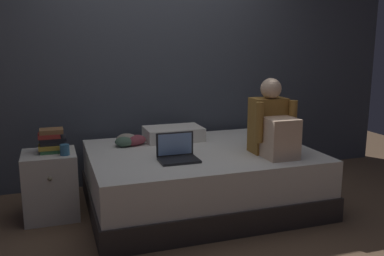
{
  "coord_description": "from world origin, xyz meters",
  "views": [
    {
      "loc": [
        -1.05,
        -3.17,
        1.48
      ],
      "look_at": [
        0.05,
        0.1,
        0.77
      ],
      "focal_mm": 39.44,
      "sensor_mm": 36.0,
      "label": 1
    }
  ],
  "objects_px": {
    "nightstand": "(51,185)",
    "book_stack": "(51,141)",
    "laptop": "(177,153)",
    "clothes_pile": "(130,140)",
    "bed": "(200,178)",
    "person_sitting": "(273,126)",
    "mug": "(65,150)",
    "pillow": "(173,134)"
  },
  "relations": [
    {
      "from": "nightstand",
      "to": "book_stack",
      "type": "distance_m",
      "value": 0.38
    },
    {
      "from": "nightstand",
      "to": "person_sitting",
      "type": "xyz_separation_m",
      "value": [
        1.84,
        -0.5,
        0.49
      ]
    },
    {
      "from": "person_sitting",
      "to": "pillow",
      "type": "relative_size",
      "value": 1.17
    },
    {
      "from": "pillow",
      "to": "mug",
      "type": "xyz_separation_m",
      "value": [
        -1.05,
        -0.41,
        0.02
      ]
    },
    {
      "from": "bed",
      "to": "nightstand",
      "type": "bearing_deg",
      "value": 173.0
    },
    {
      "from": "person_sitting",
      "to": "clothes_pile",
      "type": "bearing_deg",
      "value": 147.58
    },
    {
      "from": "bed",
      "to": "book_stack",
      "type": "height_order",
      "value": "book_stack"
    },
    {
      "from": "nightstand",
      "to": "clothes_pile",
      "type": "bearing_deg",
      "value": 16.06
    },
    {
      "from": "pillow",
      "to": "mug",
      "type": "relative_size",
      "value": 6.22
    },
    {
      "from": "nightstand",
      "to": "book_stack",
      "type": "relative_size",
      "value": 2.5
    },
    {
      "from": "book_stack",
      "to": "laptop",
      "type": "bearing_deg",
      "value": -23.56
    },
    {
      "from": "bed",
      "to": "person_sitting",
      "type": "xyz_separation_m",
      "value": [
        0.54,
        -0.34,
        0.51
      ]
    },
    {
      "from": "nightstand",
      "to": "book_stack",
      "type": "height_order",
      "value": "book_stack"
    },
    {
      "from": "bed",
      "to": "mug",
      "type": "bearing_deg",
      "value": 178.06
    },
    {
      "from": "clothes_pile",
      "to": "pillow",
      "type": "bearing_deg",
      "value": 10.21
    },
    {
      "from": "person_sitting",
      "to": "mug",
      "type": "bearing_deg",
      "value": 167.53
    },
    {
      "from": "person_sitting",
      "to": "nightstand",
      "type": "bearing_deg",
      "value": 164.85
    },
    {
      "from": "laptop",
      "to": "mug",
      "type": "xyz_separation_m",
      "value": [
        -0.88,
        0.29,
        0.03
      ]
    },
    {
      "from": "bed",
      "to": "clothes_pile",
      "type": "xyz_separation_m",
      "value": [
        -0.57,
        0.37,
        0.31
      ]
    },
    {
      "from": "book_stack",
      "to": "clothes_pile",
      "type": "relative_size",
      "value": 0.76
    },
    {
      "from": "bed",
      "to": "person_sitting",
      "type": "bearing_deg",
      "value": -32.09
    },
    {
      "from": "nightstand",
      "to": "pillow",
      "type": "xyz_separation_m",
      "value": [
        1.18,
        0.29,
        0.31
      ]
    },
    {
      "from": "book_stack",
      "to": "pillow",
      "type": "bearing_deg",
      "value": 13.49
    },
    {
      "from": "person_sitting",
      "to": "book_stack",
      "type": "distance_m",
      "value": 1.88
    },
    {
      "from": "bed",
      "to": "person_sitting",
      "type": "distance_m",
      "value": 0.82
    },
    {
      "from": "bed",
      "to": "pillow",
      "type": "bearing_deg",
      "value": 105.18
    },
    {
      "from": "bed",
      "to": "nightstand",
      "type": "xyz_separation_m",
      "value": [
        -1.3,
        0.16,
        0.02
      ]
    },
    {
      "from": "laptop",
      "to": "clothes_pile",
      "type": "bearing_deg",
      "value": 114.42
    },
    {
      "from": "mug",
      "to": "clothes_pile",
      "type": "xyz_separation_m",
      "value": [
        0.6,
        0.33,
        -0.04
      ]
    },
    {
      "from": "person_sitting",
      "to": "book_stack",
      "type": "bearing_deg",
      "value": 164.16
    },
    {
      "from": "pillow",
      "to": "person_sitting",
      "type": "bearing_deg",
      "value": -49.98
    },
    {
      "from": "mug",
      "to": "nightstand",
      "type": "bearing_deg",
      "value": 137.31
    },
    {
      "from": "mug",
      "to": "clothes_pile",
      "type": "relative_size",
      "value": 0.3
    },
    {
      "from": "person_sitting",
      "to": "laptop",
      "type": "distance_m",
      "value": 0.86
    },
    {
      "from": "bed",
      "to": "laptop",
      "type": "bearing_deg",
      "value": -139.33
    },
    {
      "from": "book_stack",
      "to": "mug",
      "type": "relative_size",
      "value": 2.52
    },
    {
      "from": "pillow",
      "to": "mug",
      "type": "bearing_deg",
      "value": -158.61
    },
    {
      "from": "book_stack",
      "to": "clothes_pile",
      "type": "xyz_separation_m",
      "value": [
        0.7,
        0.19,
        -0.09
      ]
    },
    {
      "from": "bed",
      "to": "book_stack",
      "type": "bearing_deg",
      "value": 172.16
    },
    {
      "from": "bed",
      "to": "nightstand",
      "type": "distance_m",
      "value": 1.31
    },
    {
      "from": "nightstand",
      "to": "pillow",
      "type": "distance_m",
      "value": 1.25
    },
    {
      "from": "laptop",
      "to": "nightstand",
      "type": "bearing_deg",
      "value": 157.83
    }
  ]
}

